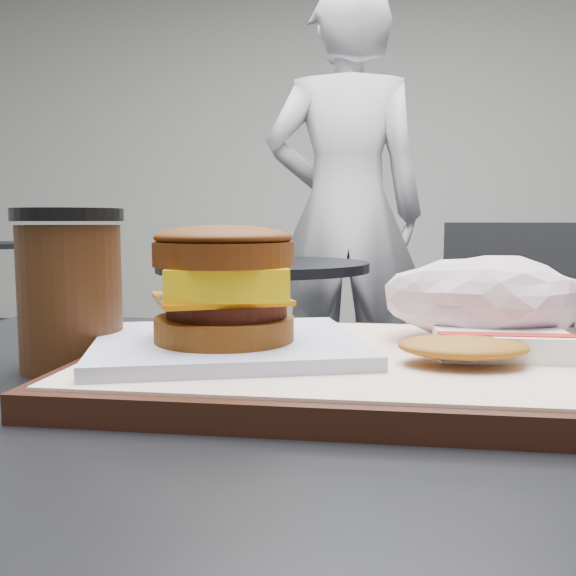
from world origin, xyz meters
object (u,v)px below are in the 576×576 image
(coffee_cup, at_px, (70,290))
(patron, at_px, (345,213))
(serving_tray, at_px, (351,365))
(neighbor_table, at_px, (263,322))
(hash_brown, at_px, (485,345))
(crumpled_wrapper, at_px, (484,298))
(breakfast_sandwich, at_px, (226,299))
(neighbor_chair, at_px, (466,338))

(coffee_cup, height_order, patron, patron)
(serving_tray, bearing_deg, neighbor_table, 102.81)
(hash_brown, relative_size, neighbor_table, 0.16)
(hash_brown, relative_size, crumpled_wrapper, 0.79)
(breakfast_sandwich, distance_m, coffee_cup, 0.13)
(hash_brown, bearing_deg, crumpled_wrapper, 82.20)
(crumpled_wrapper, relative_size, neighbor_chair, 0.17)
(coffee_cup, bearing_deg, hash_brown, -3.07)
(breakfast_sandwich, relative_size, coffee_cup, 1.86)
(coffee_cup, bearing_deg, crumpled_wrapper, 10.15)
(patron, bearing_deg, neighbor_chair, 119.78)
(patron, bearing_deg, neighbor_table, 64.28)
(coffee_cup, bearing_deg, serving_tray, 0.18)
(breakfast_sandwich, bearing_deg, crumpled_wrapper, 21.57)
(hash_brown, distance_m, coffee_cup, 0.31)
(neighbor_table, bearing_deg, breakfast_sandwich, -80.35)
(neighbor_chair, bearing_deg, crumpled_wrapper, -96.96)
(hash_brown, distance_m, neighbor_table, 1.71)
(hash_brown, bearing_deg, neighbor_chair, 83.00)
(coffee_cup, distance_m, neighbor_chair, 1.74)
(crumpled_wrapper, relative_size, patron, 0.08)
(hash_brown, height_order, patron, patron)
(breakfast_sandwich, height_order, neighbor_chair, breakfast_sandwich)
(crumpled_wrapper, height_order, coffee_cup, coffee_cup)
(serving_tray, bearing_deg, crumpled_wrapper, 28.93)
(patron, bearing_deg, hash_brown, 90.35)
(hash_brown, relative_size, patron, 0.07)
(patron, bearing_deg, breakfast_sandwich, 85.77)
(serving_tray, height_order, patron, patron)
(coffee_cup, bearing_deg, patron, 87.80)
(breakfast_sandwich, bearing_deg, neighbor_table, 99.65)
(serving_tray, relative_size, breakfast_sandwich, 1.64)
(serving_tray, distance_m, neighbor_chair, 1.68)
(coffee_cup, height_order, neighbor_table, coffee_cup)
(hash_brown, bearing_deg, neighbor_table, 105.73)
(serving_tray, relative_size, coffee_cup, 3.05)
(hash_brown, height_order, coffee_cup, coffee_cup)
(crumpled_wrapper, bearing_deg, neighbor_chair, 83.04)
(breakfast_sandwich, height_order, hash_brown, breakfast_sandwich)
(hash_brown, relative_size, coffee_cup, 0.97)
(crumpled_wrapper, height_order, patron, patron)
(patron, bearing_deg, serving_tray, 88.05)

